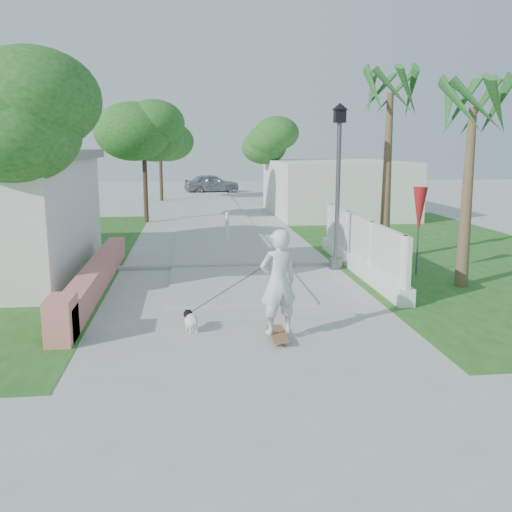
{
  "coord_description": "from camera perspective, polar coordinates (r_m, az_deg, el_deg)",
  "views": [
    {
      "loc": [
        -1.04,
        -9.51,
        3.35
      ],
      "look_at": [
        0.28,
        1.96,
        1.1
      ],
      "focal_mm": 40.0,
      "sensor_mm": 36.0,
      "label": 1
    }
  ],
  "objects": [
    {
      "name": "ground",
      "position": [
        10.14,
        -0.29,
        -8.26
      ],
      "size": [
        90.0,
        90.0,
        0.0
      ],
      "primitive_type": "plane",
      "color": "#B7B7B2",
      "rests_on": "ground"
    },
    {
      "name": "path_strip",
      "position": [
        29.72,
        -4.53,
        4.57
      ],
      "size": [
        3.2,
        36.0,
        0.06
      ],
      "primitive_type": "cube",
      "color": "#B7B7B2",
      "rests_on": "ground"
    },
    {
      "name": "curb",
      "position": [
        15.89,
        -2.66,
        -0.97
      ],
      "size": [
        6.5,
        0.25,
        0.1
      ],
      "primitive_type": "cube",
      "color": "#999993",
      "rests_on": "ground"
    },
    {
      "name": "grass_right",
      "position": [
        19.56,
        17.83,
        0.64
      ],
      "size": [
        8.0,
        20.0,
        0.01
      ],
      "primitive_type": "cube",
      "color": "#24581B",
      "rests_on": "ground"
    },
    {
      "name": "pink_wall",
      "position": [
        13.6,
        -15.95,
        -2.31
      ],
      "size": [
        0.45,
        8.2,
        0.8
      ],
      "color": "#D4796C",
      "rests_on": "ground"
    },
    {
      "name": "lattice_fence",
      "position": [
        15.44,
        10.28,
        0.37
      ],
      "size": [
        0.35,
        7.0,
        1.5
      ],
      "color": "white",
      "rests_on": "ground"
    },
    {
      "name": "building_right",
      "position": [
        28.47,
        7.83,
        6.79
      ],
      "size": [
        6.0,
        8.0,
        2.6
      ],
      "primitive_type": "cube",
      "color": "silver",
      "rests_on": "ground"
    },
    {
      "name": "street_lamp",
      "position": [
        15.55,
        8.21,
        7.5
      ],
      "size": [
        0.44,
        0.44,
        4.44
      ],
      "color": "#59595E",
      "rests_on": "ground"
    },
    {
      "name": "bollard",
      "position": [
        19.75,
        -2.89,
        2.95
      ],
      "size": [
        0.14,
        0.14,
        1.09
      ],
      "color": "white",
      "rests_on": "ground"
    },
    {
      "name": "patio_umbrella",
      "position": [
        15.27,
        16.02,
        4.34
      ],
      "size": [
        0.36,
        0.36,
        2.3
      ],
      "color": "#59595E",
      "rests_on": "ground"
    },
    {
      "name": "tree_left_near",
      "position": [
        12.97,
        -22.48,
        12.3
      ],
      "size": [
        3.6,
        3.6,
        5.28
      ],
      "color": "#4C3826",
      "rests_on": "ground"
    },
    {
      "name": "tree_left_mid",
      "position": [
        18.53,
        -20.8,
        10.77
      ],
      "size": [
        3.2,
        3.2,
        4.85
      ],
      "color": "#4C3826",
      "rests_on": "ground"
    },
    {
      "name": "tree_path_left",
      "position": [
        25.57,
        -11.15,
        11.87
      ],
      "size": [
        3.4,
        3.4,
        5.23
      ],
      "color": "#4C3826",
      "rests_on": "ground"
    },
    {
      "name": "tree_path_right",
      "position": [
        29.8,
        1.69,
        11.29
      ],
      "size": [
        3.0,
        3.0,
        4.79
      ],
      "color": "#4C3826",
      "rests_on": "ground"
    },
    {
      "name": "tree_path_far",
      "position": [
        35.54,
        -9.56,
        11.62
      ],
      "size": [
        3.2,
        3.2,
        5.17
      ],
      "color": "#4C3826",
      "rests_on": "ground"
    },
    {
      "name": "palm_far",
      "position": [
        17.02,
        13.25,
        14.56
      ],
      "size": [
        1.8,
        1.8,
        5.3
      ],
      "color": "brown",
      "rests_on": "ground"
    },
    {
      "name": "palm_near",
      "position": [
        14.27,
        20.83,
        12.75
      ],
      "size": [
        1.8,
        1.8,
        4.7
      ],
      "color": "brown",
      "rests_on": "ground"
    },
    {
      "name": "skateboarder",
      "position": [
        10.04,
        -1.12,
        -3.24
      ],
      "size": [
        1.88,
        1.3,
        1.96
      ],
      "rotation": [
        0.0,
        0.0,
        3.4
      ],
      "color": "#905939",
      "rests_on": "ground"
    },
    {
      "name": "dog",
      "position": [
        10.53,
        -6.53,
        -6.39
      ],
      "size": [
        0.37,
        0.54,
        0.39
      ],
      "rotation": [
        0.0,
        0.0,
        0.32
      ],
      "color": "white",
      "rests_on": "ground"
    },
    {
      "name": "parked_car",
      "position": [
        41.46,
        -4.44,
        7.27
      ],
      "size": [
        4.11,
        2.22,
        1.33
      ],
      "primitive_type": "imported",
      "rotation": [
        0.0,
        0.0,
        1.74
      ],
      "color": "#A0A3A8",
      "rests_on": "ground"
    }
  ]
}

